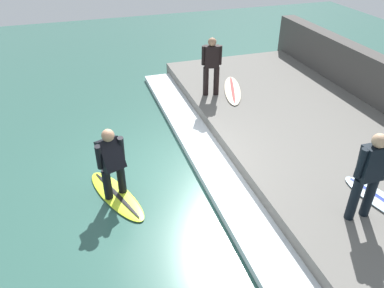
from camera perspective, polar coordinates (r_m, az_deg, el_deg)
ground_plane at (r=8.13m, az=-3.85°, el=-4.83°), size 28.00×28.00×0.00m
concrete_ledge at (r=9.39m, az=18.20°, el=0.53°), size 4.40×11.17×0.41m
wave_foam_crest at (r=8.34m, az=3.07°, el=-3.10°), size 0.82×10.61×0.15m
surfboard_riding at (r=7.71m, az=-11.46°, el=-7.65°), size 1.17×1.96×0.07m
surfer_riding at (r=7.20m, az=-12.18°, el=-2.44°), size 0.55×0.57×1.49m
surfer_waiting_near at (r=10.37m, az=3.00°, el=12.12°), size 0.54×0.32×1.62m
surfboard_waiting_near at (r=10.97m, az=6.18°, el=8.18°), size 1.09×2.02×0.07m
surfer_waiting_far at (r=6.61m, az=25.42°, el=-4.00°), size 0.56×0.28×1.64m
surfboard_waiting_far at (r=7.62m, az=27.06°, el=-7.78°), size 0.81×1.71×0.07m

